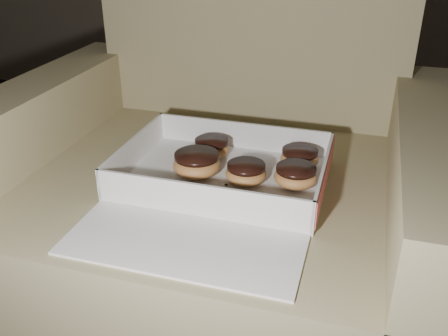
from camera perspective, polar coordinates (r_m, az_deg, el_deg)
armchair at (r=1.20m, az=-0.35°, el=-4.73°), size 0.99×0.84×1.03m
bakery_box at (r=1.00m, az=-0.53°, el=-1.85°), size 0.41×0.48×0.07m
donut_a at (r=1.00m, az=2.54°, el=-0.52°), size 0.08×0.08×0.04m
donut_b at (r=1.00m, az=8.18°, el=-0.87°), size 0.09×0.09×0.04m
donut_c at (r=1.03m, az=-3.12°, el=0.52°), size 0.10×0.10×0.05m
donut_d at (r=1.08m, az=8.63°, el=1.19°), size 0.08×0.08×0.04m
donut_e at (r=1.11m, az=-1.41°, el=2.39°), size 0.08×0.08×0.04m
crumb_a at (r=0.93m, az=0.30°, el=-4.26°), size 0.01×0.01×0.00m
crumb_b at (r=0.99m, az=-7.93°, el=-2.47°), size 0.01×0.01×0.00m
crumb_c at (r=1.00m, az=0.26°, el=-1.92°), size 0.01×0.01×0.00m
crumb_d at (r=1.05m, az=-10.02°, el=-0.92°), size 0.01×0.01×0.00m
crumb_e at (r=0.97m, az=-0.62°, el=-2.96°), size 0.01×0.01×0.00m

